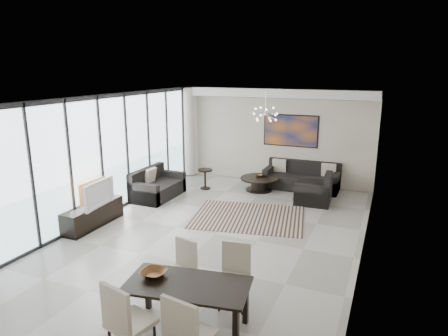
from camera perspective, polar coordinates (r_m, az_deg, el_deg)
The scene contains 20 objects.
room_shell at distance 8.13m, azimuth 1.68°, elevation -0.50°, with size 6.00×9.00×2.90m.
window_wall at distance 9.79m, azimuth -16.72°, elevation 1.54°, with size 0.37×8.95×2.90m.
soffit at distance 12.12m, azimuth 7.18°, elevation 10.58°, with size 5.98×0.40×0.26m, color white.
painting at distance 12.27m, azimuth 9.49°, elevation 5.28°, with size 1.68×0.04×0.98m, color #BF651A.
chandelier at distance 10.35m, azimuth 5.95°, elevation 7.67°, with size 0.66×0.66×0.71m.
rug at distance 9.71m, azimuth 3.57°, elevation -6.99°, with size 2.62×2.02×0.01m, color black.
coffee_table at distance 11.73m, azimuth 5.03°, elevation -2.16°, with size 1.10×1.10×0.39m.
bowl_coffee at distance 11.75m, azimuth 5.04°, elevation -1.12°, with size 0.21×0.21×0.07m, color brown.
sofa_main at distance 12.08m, azimuth 11.03°, elevation -1.66°, with size 2.17×0.89×0.79m.
loveseat at distance 11.24m, azimuth -9.61°, elevation -2.77°, with size 0.90×1.60×0.80m.
armchair at distance 10.90m, azimuth 12.86°, elevation -3.45°, with size 0.96×1.00×0.80m.
side_table at distance 11.81m, azimuth -2.72°, elevation -1.09°, with size 0.43×0.43×0.59m.
tv_console at distance 9.60m, azimuth -18.23°, elevation -6.40°, with size 0.46×1.62×0.51m, color black.
television at distance 9.30m, azimuth -17.89°, elevation -3.48°, with size 1.02×0.13×0.59m, color gray.
dining_table at distance 5.64m, azimuth -5.24°, elevation -16.91°, with size 1.77×1.08×0.69m.
dining_chair_sw at distance 5.21m, azimuth -14.10°, elevation -20.04°, with size 0.60×0.60×1.07m.
dining_chair_se at distance 4.90m, azimuth -5.49°, elevation -22.21°, with size 0.55×0.55×1.06m.
dining_chair_nw at distance 6.46m, azimuth -5.94°, elevation -13.51°, with size 0.50×0.50×0.91m.
dining_chair_ne at distance 6.19m, azimuth 1.56°, elevation -14.35°, with size 0.50×0.50×0.97m.
bowl_dining at distance 5.81m, azimuth -10.01°, elevation -14.57°, with size 0.35×0.35×0.09m, color brown.
Camera 1 is at (3.31, -7.33, 3.51)m, focal length 32.00 mm.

